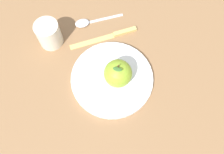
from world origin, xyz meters
TOP-DOWN VIEW (x-y plane):
  - ground_plane at (0.00, 0.00)m, footprint 2.40×2.40m
  - dinner_plate at (0.02, 0.01)m, footprint 0.25×0.25m
  - apple at (0.02, 0.02)m, footprint 0.08×0.08m
  - cup at (-0.06, -0.22)m, footprint 0.07×0.07m
  - knife at (-0.12, -0.04)m, footprint 0.14×0.20m
  - spoon at (-0.16, -0.13)m, footprint 0.11×0.15m

SIDE VIEW (x-z plane):
  - ground_plane at x=0.00m, z-range 0.00..0.00m
  - knife at x=-0.12m, z-range 0.00..0.01m
  - spoon at x=-0.16m, z-range 0.00..0.01m
  - dinner_plate at x=0.02m, z-range 0.00..0.02m
  - cup at x=-0.06m, z-range 0.00..0.09m
  - apple at x=0.02m, z-range 0.01..0.10m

